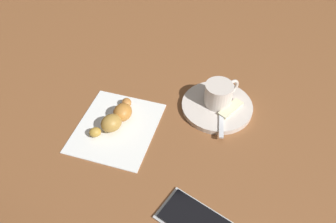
% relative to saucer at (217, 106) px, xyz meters
% --- Properties ---
extents(ground_plane, '(1.80, 1.80, 0.00)m').
position_rel_saucer_xyz_m(ground_plane, '(-0.10, -0.03, -0.01)').
color(ground_plane, brown).
extents(saucer, '(0.15, 0.15, 0.01)m').
position_rel_saucer_xyz_m(saucer, '(0.00, 0.00, 0.00)').
color(saucer, silver).
rests_on(saucer, ground).
extents(espresso_cup, '(0.07, 0.07, 0.05)m').
position_rel_saucer_xyz_m(espresso_cup, '(0.00, 0.01, 0.03)').
color(espresso_cup, silver).
rests_on(espresso_cup, saucer).
extents(teaspoon, '(0.02, 0.13, 0.01)m').
position_rel_saucer_xyz_m(teaspoon, '(0.01, -0.01, 0.01)').
color(teaspoon, silver).
rests_on(teaspoon, saucer).
extents(sugar_packet, '(0.06, 0.06, 0.01)m').
position_rel_saucer_xyz_m(sugar_packet, '(0.03, -0.01, 0.01)').
color(sugar_packet, beige).
rests_on(sugar_packet, saucer).
extents(napkin, '(0.19, 0.21, 0.00)m').
position_rel_saucer_xyz_m(napkin, '(-0.20, -0.07, -0.00)').
color(napkin, white).
rests_on(napkin, ground).
extents(croissant, '(0.08, 0.11, 0.03)m').
position_rel_saucer_xyz_m(croissant, '(-0.20, -0.06, 0.01)').
color(croissant, '#B28935').
rests_on(croissant, napkin).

